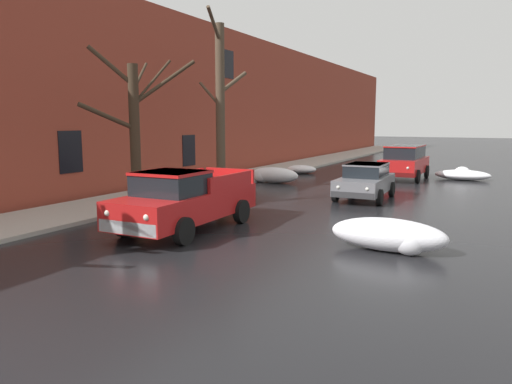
% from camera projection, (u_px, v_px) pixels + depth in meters
% --- Properties ---
extents(left_sidewalk_slab, '(3.21, 80.00, 0.13)m').
position_uv_depth(left_sidewalk_slab, '(215.00, 182.00, 24.18)').
color(left_sidewalk_slab, '#A8A399').
rests_on(left_sidewalk_slab, ground).
extents(brick_townhouse_facade, '(0.63, 80.00, 8.43)m').
position_uv_depth(brick_townhouse_facade, '(179.00, 99.00, 24.54)').
color(brick_townhouse_facade, brown).
rests_on(brick_townhouse_facade, ground).
extents(snow_bank_near_corner_left, '(1.83, 1.22, 0.50)m').
position_uv_depth(snow_bank_near_corner_left, '(301.00, 169.00, 29.01)').
color(snow_bank_near_corner_left, white).
rests_on(snow_bank_near_corner_left, ground).
extents(snow_bank_mid_block_left, '(2.61, 0.99, 0.79)m').
position_uv_depth(snow_bank_mid_block_left, '(273.00, 175.00, 24.51)').
color(snow_bank_mid_block_left, white).
rests_on(snow_bank_mid_block_left, ground).
extents(snow_bank_near_corner_right, '(2.78, 1.06, 0.79)m').
position_uv_depth(snow_bank_near_corner_right, '(389.00, 236.00, 11.57)').
color(snow_bank_near_corner_right, white).
rests_on(snow_bank_near_corner_right, ground).
extents(snow_bank_along_right_kerb, '(2.53, 0.97, 0.86)m').
position_uv_depth(snow_bank_along_right_kerb, '(186.00, 195.00, 17.78)').
color(snow_bank_along_right_kerb, white).
rests_on(snow_bank_along_right_kerb, ground).
extents(snow_bank_far_right_pile, '(2.79, 1.41, 0.71)m').
position_uv_depth(snow_bank_far_right_pile, '(463.00, 175.00, 25.71)').
color(snow_bank_far_right_pile, white).
rests_on(snow_bank_far_right_pile, ground).
extents(bare_tree_second_along_sidewalk, '(2.44, 3.41, 5.54)m').
position_uv_depth(bare_tree_second_along_sidewalk, '(134.00, 129.00, 16.32)').
color(bare_tree_second_along_sidewalk, '#382B1E').
rests_on(bare_tree_second_along_sidewalk, ground).
extents(bare_tree_mid_block, '(1.59, 3.63, 7.69)m').
position_uv_depth(bare_tree_mid_block, '(221.00, 105.00, 21.10)').
color(bare_tree_mid_block, '#4C3D2D').
rests_on(bare_tree_mid_block, ground).
extents(pickup_truck_red_approaching_near_lane, '(2.19, 5.16, 1.76)m').
position_uv_depth(pickup_truck_red_approaching_near_lane, '(184.00, 200.00, 13.71)').
color(pickup_truck_red_approaching_near_lane, red).
rests_on(pickup_truck_red_approaching_near_lane, ground).
extents(sedan_grey_parked_kerbside_close, '(1.96, 4.03, 1.42)m').
position_uv_depth(sedan_grey_parked_kerbside_close, '(365.00, 180.00, 19.37)').
color(sedan_grey_parked_kerbside_close, slate).
rests_on(sedan_grey_parked_kerbside_close, ground).
extents(suv_red_parked_kerbside_mid, '(2.13, 4.56, 1.82)m').
position_uv_depth(suv_red_parked_kerbside_mid, '(405.00, 161.00, 25.99)').
color(suv_red_parked_kerbside_mid, red).
rests_on(suv_red_parked_kerbside_mid, ground).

